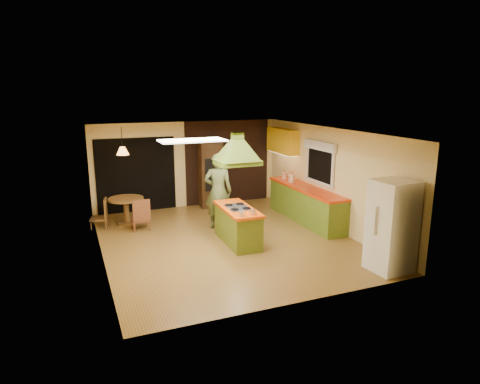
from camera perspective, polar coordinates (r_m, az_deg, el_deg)
name	(u,v)px	position (r m, az deg, el deg)	size (l,w,h in m)	color
ground	(227,240)	(9.97, -1.81, -6.41)	(6.50, 6.50, 0.00)	olive
room_walls	(226,187)	(9.62, -1.86, 0.61)	(5.50, 6.50, 6.50)	#FFF0B6
ceiling_plane	(226,132)	(9.42, -1.92, 8.04)	(6.50, 6.50, 0.00)	silver
brick_panel	(228,162)	(13.02, -1.66, 4.02)	(2.64, 0.03, 2.50)	#381E14
nook_opening	(136,175)	(12.38, -13.67, 2.20)	(2.20, 0.03, 2.10)	black
right_counter	(306,204)	(11.38, 8.75, -1.60)	(0.62, 3.05, 0.92)	olive
upper_cabinets	(283,141)	(12.53, 5.70, 6.81)	(0.34, 1.40, 0.70)	yellow
window_right	(320,155)	(11.07, 10.62, 4.84)	(0.12, 1.35, 1.06)	black
fluor_panel	(192,140)	(7.95, -6.38, 6.84)	(1.20, 0.60, 0.03)	white
kitchen_island	(238,225)	(9.69, -0.32, -4.40)	(0.70, 1.65, 0.84)	#5F701C
range_hood	(237,144)	(9.29, -0.34, 6.45)	(0.93, 0.67, 0.78)	#5C7A1E
man	(218,191)	(10.58, -2.93, 0.10)	(0.69, 0.45, 1.89)	#4A572E
refrigerator	(392,226)	(8.60, 19.59, -4.30)	(0.73, 0.69, 1.77)	white
wall_oven	(210,175)	(12.59, -3.98, 2.33)	(0.67, 0.64, 1.92)	#422915
dining_table	(126,206)	(11.43, -14.94, -1.77)	(0.90, 0.90, 0.68)	brown
chair_left	(98,213)	(11.30, -18.36, -2.72)	(0.41, 0.41, 0.74)	brown
chair_near	(140,214)	(10.86, -13.16, -2.85)	(0.44, 0.44, 0.81)	brown
pendant_lamp	(123,151)	(11.15, -15.38, 5.32)	(0.31, 0.31, 0.20)	#FF9E3F
canister_large	(292,178)	(11.80, 6.94, 1.87)	(0.16, 0.16, 0.23)	#FCEBCA
canister_medium	(284,176)	(12.18, 5.93, 2.18)	(0.14, 0.14, 0.20)	beige
canister_small	(291,179)	(11.85, 6.80, 1.79)	(0.13, 0.13, 0.18)	beige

